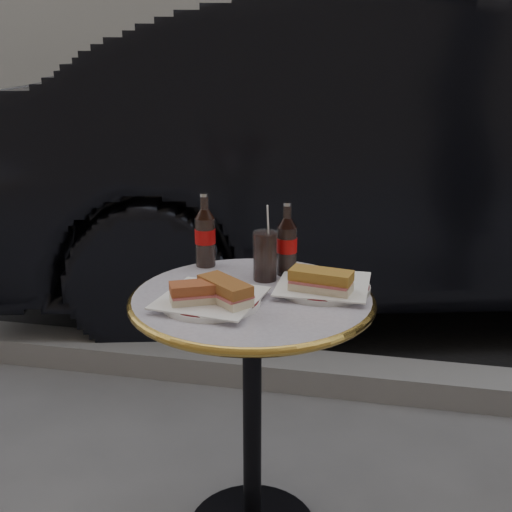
% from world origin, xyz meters
% --- Properties ---
extents(asphalt_road, '(40.00, 8.00, 0.00)m').
position_xyz_m(asphalt_road, '(0.00, 5.00, 0.00)').
color(asphalt_road, black).
rests_on(asphalt_road, ground).
extents(curb, '(40.00, 0.20, 0.12)m').
position_xyz_m(curb, '(0.00, 0.90, 0.05)').
color(curb, gray).
rests_on(curb, ground).
extents(bistro_table, '(0.62, 0.62, 0.73)m').
position_xyz_m(bistro_table, '(0.00, 0.00, 0.37)').
color(bistro_table, '#BAB2C4').
rests_on(bistro_table, ground).
extents(plate_left, '(0.31, 0.31, 0.01)m').
position_xyz_m(plate_left, '(-0.09, -0.08, 0.74)').
color(plate_left, white).
rests_on(plate_left, bistro_table).
extents(plate_right, '(0.28, 0.28, 0.01)m').
position_xyz_m(plate_right, '(0.17, 0.08, 0.74)').
color(plate_right, silver).
rests_on(plate_right, bistro_table).
extents(sandwich_left_a, '(0.15, 0.12, 0.05)m').
position_xyz_m(sandwich_left_a, '(-0.10, -0.11, 0.77)').
color(sandwich_left_a, '#A04C28').
rests_on(sandwich_left_a, plate_left).
extents(sandwich_left_b, '(0.16, 0.15, 0.05)m').
position_xyz_m(sandwich_left_b, '(-0.05, -0.09, 0.77)').
color(sandwich_left_b, brown).
rests_on(sandwich_left_b, plate_left).
extents(sandwich_right, '(0.16, 0.10, 0.05)m').
position_xyz_m(sandwich_right, '(0.17, 0.02, 0.77)').
color(sandwich_right, '#A6732A').
rests_on(sandwich_right, plate_right).
extents(cola_bottle_left, '(0.07, 0.07, 0.21)m').
position_xyz_m(cola_bottle_left, '(-0.18, 0.20, 0.84)').
color(cola_bottle_left, black).
rests_on(cola_bottle_left, bistro_table).
extents(cola_bottle_right, '(0.07, 0.07, 0.20)m').
position_xyz_m(cola_bottle_right, '(0.06, 0.18, 0.83)').
color(cola_bottle_right, black).
rests_on(cola_bottle_right, bistro_table).
extents(cola_glass, '(0.09, 0.09, 0.13)m').
position_xyz_m(cola_glass, '(0.01, 0.12, 0.80)').
color(cola_glass, black).
rests_on(cola_glass, bistro_table).
extents(parked_car, '(2.80, 5.01, 1.56)m').
position_xyz_m(parked_car, '(0.51, 2.08, 0.78)').
color(parked_car, black).
rests_on(parked_car, ground).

